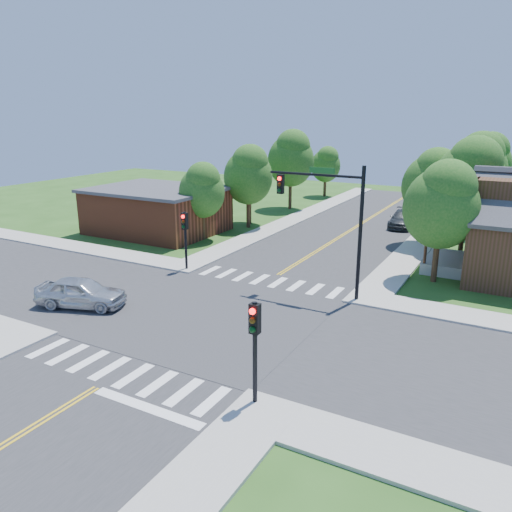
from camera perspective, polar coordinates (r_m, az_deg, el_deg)
The scene contains 25 objects.
ground at distance 24.88m, azimuth -5.19°, elevation -7.02°, with size 100.00×100.00×0.00m, color #254C17.
road_ns at distance 24.87m, azimuth -5.19°, elevation -6.98°, with size 10.00×90.00×0.04m, color #2D2D30.
road_ew at distance 24.87m, azimuth -5.20°, elevation -6.97°, with size 90.00×10.00×0.04m, color #2D2D30.
intersection_patch at distance 24.88m, azimuth -5.19°, elevation -7.02°, with size 10.20×10.20×0.06m, color #2D2D30.
sidewalk_nw at distance 46.09m, azimuth -10.58°, elevation 3.74°, with size 40.00×40.00×0.14m.
crosswalk_north at distance 29.84m, azimuth 1.46°, elevation -2.85°, with size 8.85×2.00×0.01m.
crosswalk_south at distance 20.56m, azimuth -15.11°, elevation -12.66°, with size 8.85×2.00×0.01m.
centerline at distance 24.86m, azimuth -5.20°, elevation -6.92°, with size 0.30×90.00×0.01m.
stop_bar at distance 18.21m, azimuth -12.30°, elevation -16.69°, with size 4.60×0.45×0.09m, color white.
signal_mast_ne at distance 26.53m, azimuth 8.47°, elevation 5.31°, with size 5.30×0.42×7.20m.
signal_pole_se at distance 16.73m, azimuth -0.16°, elevation -8.96°, with size 0.34×0.42×3.80m.
signal_pole_nw at distance 31.50m, azimuth -8.13°, elevation 2.96°, with size 0.34×0.42×3.80m.
building_nw at distance 42.75m, azimuth -11.24°, elevation 5.22°, with size 10.40×8.40×3.73m.
tree_e_a at distance 30.53m, azimuth 20.56°, elevation 5.71°, with size 4.28×4.07×7.28m.
tree_e_b at distance 37.47m, azimuth 23.27°, elevation 8.23°, with size 4.88×4.64×8.30m.
tree_e_c at distance 45.16m, azimuth 23.92°, elevation 9.32°, with size 4.90×4.65×8.33m.
tree_e_d at distance 53.87m, azimuth 24.87°, elevation 9.88°, with size 4.71×4.47×8.00m.
tree_w_a at distance 39.07m, azimuth -6.18°, elevation 7.62°, with size 3.62×3.44×6.15m.
tree_w_b at distance 44.40m, azimuth -0.71°, elevation 9.45°, with size 4.12×3.91×7.00m.
tree_w_c at distance 51.85m, azimuth 4.06°, elevation 11.22°, with size 4.80×4.56×8.15m.
tree_w_d at distance 60.43m, azimuth 8.03°, elevation 10.42°, with size 3.50×3.32×5.94m.
tree_house at distance 39.11m, azimuth 19.58°, elevation 7.97°, with size 4.33×4.11×7.36m.
tree_bldg at distance 43.02m, azimuth -0.85°, elevation 9.42°, with size 4.24×4.03×7.21m.
car_silver at distance 27.31m, azimuth -19.38°, elevation -4.00°, with size 4.95×3.25×1.57m, color silver.
car_dgrey at distance 45.63m, azimuth 16.37°, elevation 4.04°, with size 2.41×5.00×1.41m, color #303436.
Camera 1 is at (12.96, -18.86, 9.76)m, focal length 35.00 mm.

